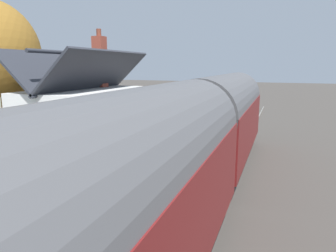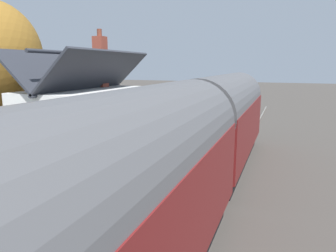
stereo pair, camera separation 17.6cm
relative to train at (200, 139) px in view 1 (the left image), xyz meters
The scene contains 11 objects.
ground_plane 2.40m from the train, 77.25° to the left, with size 160.00×160.00×0.00m, color #423D38.
platform 5.29m from the train, 87.67° to the left, with size 32.00×6.17×0.91m, color gray.
platform_edge_coping 2.46m from the train, 84.42° to the left, with size 32.00×0.36×0.02m, color beige.
rail_near 2.27m from the train, 74.28° to the right, with size 52.00×0.08×0.14m, color gray.
rail_far 2.27m from the train, 74.20° to the left, with size 52.00×0.08×0.14m, color gray.
train is the anchor object (origin of this frame).
station_building 6.58m from the train, 71.77° to the left, with size 6.49×3.74×5.63m.
bench_near_building 6.10m from the train, 136.80° to the left, with size 1.41×0.45×0.88m.
bench_platform_end 10.13m from the train, 25.21° to the left, with size 1.41×0.47×0.88m.
bench_by_lamp 10.36m from the train, 24.86° to the left, with size 1.41×0.46×0.88m.
planter_edge_near 3.07m from the train, 67.97° to the left, with size 0.49×0.49×0.78m.
Camera 1 is at (-10.40, -3.49, 4.75)m, focal length 32.86 mm.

